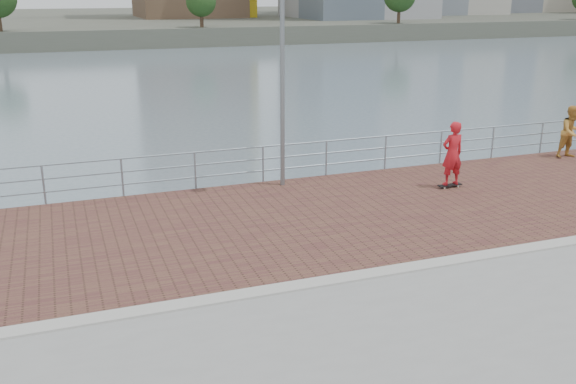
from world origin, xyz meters
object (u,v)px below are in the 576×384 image
object	(u,v)px
guardrail	(230,163)
skateboarder	(452,154)
street_lamp	(288,23)
bystander	(571,132)

from	to	relation	value
guardrail	skateboarder	bearing A→B (deg)	-22.13
street_lamp	skateboarder	size ratio (longest dim) A/B	3.53
street_lamp	bystander	distance (m)	10.99
skateboarder	bystander	xyz separation A→B (m)	(5.81, 1.60, -0.13)
guardrail	street_lamp	size ratio (longest dim) A/B	5.92
street_lamp	skateboarder	xyz separation A→B (m)	(4.50, -1.45, -3.65)
street_lamp	bystander	bearing A→B (deg)	0.83
guardrail	skateboarder	xyz separation A→B (m)	(5.98, -2.43, 0.35)
guardrail	bystander	world-z (taller)	bystander
guardrail	street_lamp	world-z (taller)	street_lamp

